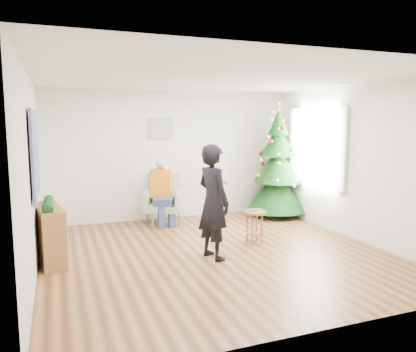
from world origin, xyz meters
name	(u,v)px	position (x,y,z in m)	size (l,w,h in m)	color
floor	(216,253)	(0.00, 0.00, 0.00)	(5.00, 5.00, 0.00)	brown
ceiling	(216,78)	(0.00, 0.00, 2.60)	(5.00, 5.00, 0.00)	white
wall_back	(171,155)	(0.00, 2.50, 1.30)	(5.00, 5.00, 0.00)	silver
wall_front	(319,196)	(0.00, -2.50, 1.30)	(5.00, 5.00, 0.00)	silver
wall_left	(31,175)	(-2.50, 0.00, 1.30)	(5.00, 5.00, 0.00)	silver
wall_right	(353,162)	(2.50, 0.00, 1.30)	(5.00, 5.00, 0.00)	silver
window_panel	(317,147)	(2.47, 1.00, 1.50)	(0.04, 1.30, 1.40)	white
curtains	(315,147)	(2.44, 1.00, 1.50)	(0.05, 1.75, 1.50)	white
christmas_tree	(278,167)	(2.15, 1.89, 1.05)	(1.29, 1.29, 2.33)	#3F2816
stool	(254,227)	(0.79, 0.28, 0.27)	(0.35, 0.35, 0.53)	brown
laptop	(255,210)	(0.79, 0.28, 0.54)	(0.29, 0.19, 0.02)	silver
armchair	(163,206)	(-0.28, 2.06, 0.35)	(0.85, 0.84, 0.97)	#95A988
seated_person	(163,191)	(-0.31, 2.01, 0.65)	(0.49, 0.63, 1.27)	navy
standing_man	(213,202)	(-0.12, -0.19, 0.83)	(0.61, 0.40, 1.66)	black
game_controller	(226,182)	(0.06, -0.22, 1.11)	(0.04, 0.13, 0.04)	white
console	(50,234)	(-2.33, 0.47, 0.40)	(0.30, 1.00, 0.80)	brown
garland	(48,205)	(-2.33, 0.47, 0.82)	(0.14, 0.14, 0.90)	black
tapestry	(35,154)	(-2.46, 0.30, 1.55)	(0.03, 1.50, 1.15)	black
framed_picture	(161,128)	(-0.20, 2.46, 1.85)	(0.52, 0.05, 0.42)	tan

